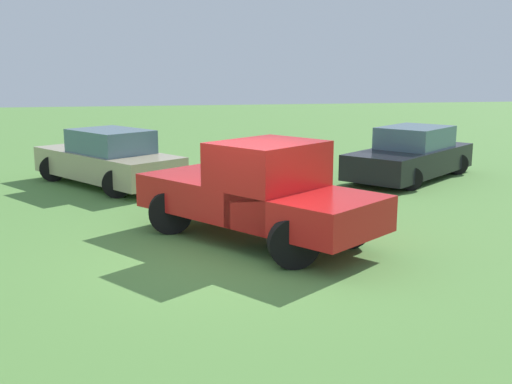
# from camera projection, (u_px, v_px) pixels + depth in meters

# --- Properties ---
(ground_plane) EXTENTS (80.00, 80.00, 0.00)m
(ground_plane) POSITION_uv_depth(u_px,v_px,m) (232.00, 258.00, 10.15)
(ground_plane) COLOR #54843D
(pickup_truck) EXTENTS (4.26, 4.84, 1.83)m
(pickup_truck) POSITION_uv_depth(u_px,v_px,m) (261.00, 190.00, 10.91)
(pickup_truck) COLOR black
(pickup_truck) RESTS_ON ground_plane
(sedan_near) EXTENTS (4.13, 4.84, 1.50)m
(sedan_near) POSITION_uv_depth(u_px,v_px,m) (108.00, 159.00, 16.17)
(sedan_near) COLOR black
(sedan_near) RESTS_ON ground_plane
(sedan_far) EXTENTS (4.71, 4.34, 1.45)m
(sedan_far) POSITION_uv_depth(u_px,v_px,m) (411.00, 155.00, 17.20)
(sedan_far) COLOR black
(sedan_far) RESTS_ON ground_plane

